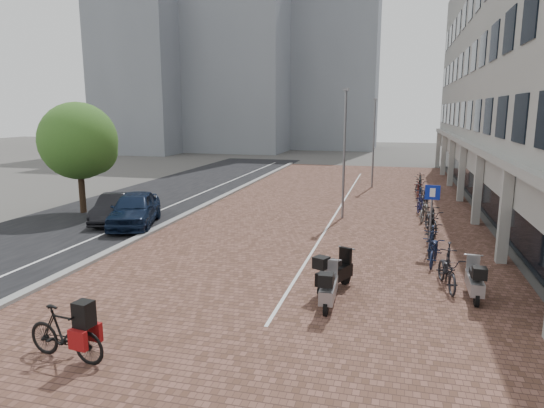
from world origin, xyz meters
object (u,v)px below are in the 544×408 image
(car_dark, at_px, (116,208))
(scooter_mid, at_px, (334,271))
(scooter_front, at_px, (475,279))
(parking_sign, at_px, (432,207))
(hero_bike, at_px, (65,333))
(car_navy, at_px, (135,209))
(scooter_back, at_px, (329,286))

(car_dark, xyz_separation_m, scooter_mid, (11.31, -6.34, -0.05))
(scooter_front, relative_size, scooter_mid, 0.95)
(scooter_front, xyz_separation_m, parking_sign, (-0.97, 4.42, 1.16))
(car_dark, distance_m, scooter_mid, 12.97)
(scooter_front, xyz_separation_m, scooter_mid, (-3.91, -0.37, 0.03))
(hero_bike, relative_size, scooter_front, 1.21)
(scooter_mid, bearing_deg, scooter_front, 29.90)
(car_dark, xyz_separation_m, scooter_front, (15.22, -5.97, -0.09))
(car_navy, height_order, scooter_back, car_navy)
(hero_bike, relative_size, parking_sign, 0.80)
(scooter_mid, distance_m, scooter_back, 1.23)
(car_dark, distance_m, scooter_back, 13.61)
(hero_bike, bearing_deg, scooter_front, -49.73)
(hero_bike, height_order, scooter_front, hero_bike)
(car_navy, relative_size, scooter_back, 2.69)
(scooter_mid, relative_size, scooter_back, 1.03)
(car_dark, height_order, parking_sign, parking_sign)
(hero_bike, distance_m, scooter_back, 6.55)
(car_navy, bearing_deg, car_dark, 140.60)
(car_navy, xyz_separation_m, scooter_mid, (10.00, -5.84, -0.18))
(scooter_front, height_order, parking_sign, parking_sign)
(hero_bike, distance_m, scooter_front, 10.65)
(car_dark, height_order, scooter_mid, car_dark)
(parking_sign, bearing_deg, scooter_back, -110.68)
(car_dark, distance_m, hero_bike, 13.38)
(car_navy, distance_m, scooter_front, 14.95)
(car_dark, height_order, scooter_front, car_dark)
(hero_bike, distance_m, parking_sign, 13.02)
(car_dark, relative_size, hero_bike, 1.97)
(car_navy, bearing_deg, parking_sign, -23.18)
(car_navy, bearing_deg, scooter_front, -40.02)
(car_navy, xyz_separation_m, parking_sign, (12.94, -1.05, 0.95))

